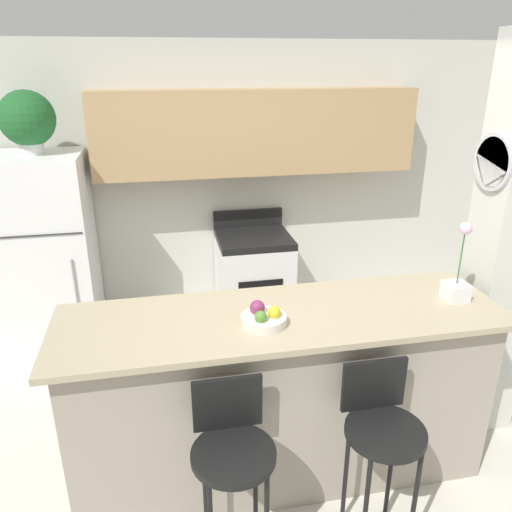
% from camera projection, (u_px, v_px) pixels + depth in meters
% --- Properties ---
extents(ground_plane, '(14.00, 14.00, 0.00)m').
position_uv_depth(ground_plane, '(280.00, 467.00, 3.12)').
color(ground_plane, beige).
extents(wall_back, '(5.60, 0.38, 2.55)m').
position_uv_depth(wall_back, '(239.00, 165.00, 4.49)').
color(wall_back, silver).
rests_on(wall_back, ground_plane).
extents(pillar_right, '(0.38, 0.33, 2.55)m').
position_uv_depth(pillar_right, '(505.00, 249.00, 3.11)').
color(pillar_right, silver).
rests_on(pillar_right, ground_plane).
extents(counter_bar, '(2.47, 0.74, 1.08)m').
position_uv_depth(counter_bar, '(281.00, 395.00, 2.92)').
color(counter_bar, gray).
rests_on(counter_bar, ground_plane).
extents(refrigerator, '(0.71, 0.70, 1.71)m').
position_uv_depth(refrigerator, '(50.00, 257.00, 4.13)').
color(refrigerator, white).
rests_on(refrigerator, ground_plane).
extents(stove_range, '(0.65, 0.62, 1.07)m').
position_uv_depth(stove_range, '(254.00, 281.00, 4.64)').
color(stove_range, white).
rests_on(stove_range, ground_plane).
extents(bar_stool_left, '(0.40, 0.40, 1.00)m').
position_uv_depth(bar_stool_left, '(232.00, 452.00, 2.32)').
color(bar_stool_left, black).
rests_on(bar_stool_left, ground_plane).
extents(bar_stool_right, '(0.40, 0.40, 1.00)m').
position_uv_depth(bar_stool_right, '(381.00, 430.00, 2.46)').
color(bar_stool_right, black).
rests_on(bar_stool_right, ground_plane).
extents(potted_plant_on_fridge, '(0.41, 0.41, 0.47)m').
position_uv_depth(potted_plant_on_fridge, '(27.00, 120.00, 3.73)').
color(potted_plant_on_fridge, silver).
rests_on(potted_plant_on_fridge, refrigerator).
extents(orchid_vase, '(0.13, 0.13, 0.47)m').
position_uv_depth(orchid_vase, '(457.00, 281.00, 2.85)').
color(orchid_vase, white).
rests_on(orchid_vase, counter_bar).
extents(fruit_bowl, '(0.24, 0.24, 0.12)m').
position_uv_depth(fruit_bowl, '(264.00, 318.00, 2.61)').
color(fruit_bowl, silver).
rests_on(fruit_bowl, counter_bar).
extents(trash_bin, '(0.28, 0.28, 0.38)m').
position_uv_depth(trash_bin, '(127.00, 334.00, 4.27)').
color(trash_bin, '#59595B').
rests_on(trash_bin, ground_plane).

